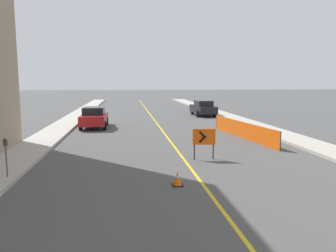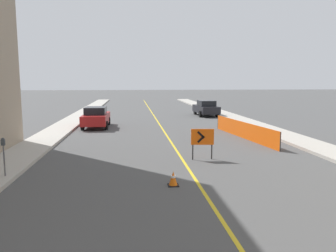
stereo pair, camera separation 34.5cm
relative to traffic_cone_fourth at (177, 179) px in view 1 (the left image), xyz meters
The scene contains 9 objects.
lane_stripe 14.67m from the traffic_cone_fourth, 86.53° to the left, with size 0.12×74.20×0.01m.
sidewalk_left 16.05m from the traffic_cone_fourth, 114.19° to the left, with size 2.03×74.20×0.16m.
sidewalk_right 16.85m from the traffic_cone_fourth, 60.30° to the left, with size 2.03×74.20×0.16m.
traffic_cone_fourth is the anchor object (origin of this frame).
arrow_barricade_primary 4.09m from the traffic_cone_fourth, 63.70° to the left, with size 1.03×0.16×1.40m.
safety_mesh_fence 10.50m from the traffic_cone_fourth, 58.17° to the left, with size 1.06×8.30×1.01m.
parked_car_curb_near 15.33m from the traffic_cone_fourth, 105.54° to the left, with size 1.94×4.33×1.59m.
parked_car_curb_mid 23.20m from the traffic_cone_fourth, 74.42° to the left, with size 2.04×4.40×1.59m.
parking_meter_near_curb 6.12m from the traffic_cone_fourth, 167.65° to the left, with size 0.12×0.11×1.39m.
Camera 1 is at (-2.58, 11.84, 3.51)m, focal length 35.00 mm.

